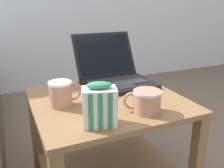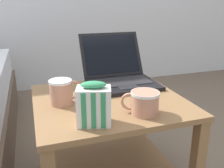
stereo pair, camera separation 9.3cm
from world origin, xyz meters
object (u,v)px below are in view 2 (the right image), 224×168
mug_front_right (62,91)px  snack_bag (94,105)px  cell_phone (63,89)px  laptop (119,74)px  mug_front_left (144,101)px

mug_front_right → snack_bag: size_ratio=0.88×
snack_bag → mug_front_right: bearing=110.3°
cell_phone → snack_bag: bearing=-81.7°
laptop → snack_bag: size_ratio=2.41×
laptop → mug_front_left: 0.37m
mug_front_right → cell_phone: bearing=81.7°
mug_front_left → snack_bag: (-0.20, -0.02, 0.02)m
snack_bag → cell_phone: (-0.05, 0.37, -0.07)m
mug_front_left → mug_front_right: (-0.27, 0.19, 0.01)m
laptop → mug_front_left: laptop is taller
laptop → mug_front_right: 0.36m
cell_phone → mug_front_left: bearing=-54.6°
mug_front_right → laptop: bearing=30.3°
mug_front_left → cell_phone: (-0.25, 0.35, -0.04)m
laptop → cell_phone: (-0.29, -0.02, -0.04)m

